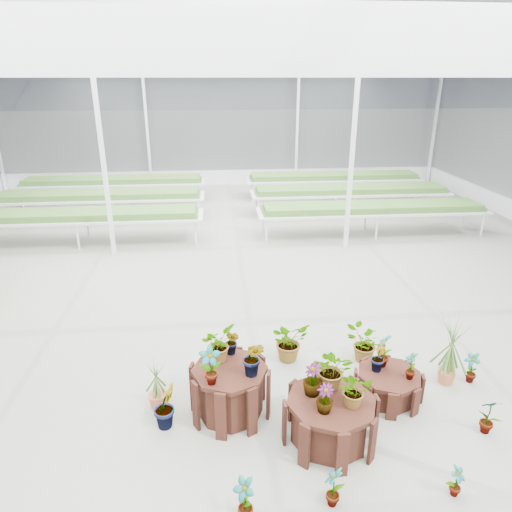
{
  "coord_description": "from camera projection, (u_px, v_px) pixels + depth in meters",
  "views": [
    {
      "loc": [
        -0.38,
        -7.1,
        4.2
      ],
      "look_at": [
        0.29,
        0.27,
        1.3
      ],
      "focal_mm": 32.0,
      "sensor_mm": 36.0,
      "label": 1
    }
  ],
  "objects": [
    {
      "name": "plinth_low",
      "position": [
        388.0,
        386.0,
        6.34
      ],
      "size": [
        1.09,
        1.09,
        0.41
      ],
      "primitive_type": "cylinder",
      "rotation": [
        0.0,
        0.0,
        -0.23
      ],
      "color": "#371910",
      "rests_on": "ground"
    },
    {
      "name": "plinth_tall",
      "position": [
        230.0,
        391.0,
        6.01
      ],
      "size": [
        1.25,
        1.25,
        0.7
      ],
      "primitive_type": "cylinder",
      "rotation": [
        0.0,
        0.0,
        -0.26
      ],
      "color": "#371910",
      "rests_on": "ground"
    },
    {
      "name": "nursery_benches",
      "position": [
        228.0,
        203.0,
        14.67
      ],
      "size": [
        16.0,
        7.0,
        0.84
      ],
      "primitive_type": null,
      "color": "silver",
      "rests_on": "ground"
    },
    {
      "name": "greenhouse_shell",
      "position": [
        240.0,
        208.0,
        7.32
      ],
      "size": [
        18.0,
        24.0,
        4.5
      ],
      "primitive_type": null,
      "color": "white",
      "rests_on": "ground"
    },
    {
      "name": "nursery_plants",
      "position": [
        320.0,
        363.0,
        6.26
      ],
      "size": [
        4.84,
        3.3,
        1.23
      ],
      "color": "#406629",
      "rests_on": "ground"
    },
    {
      "name": "plinth_mid",
      "position": [
        330.0,
        420.0,
        5.57
      ],
      "size": [
        1.13,
        1.13,
        0.6
      ],
      "primitive_type": "cylinder",
      "rotation": [
        0.0,
        0.0,
        0.0
      ],
      "color": "#371910",
      "rests_on": "ground"
    },
    {
      "name": "steel_frame",
      "position": [
        240.0,
        208.0,
        7.32
      ],
      "size": [
        18.0,
        24.0,
        4.5
      ],
      "primitive_type": null,
      "color": "silver",
      "rests_on": "ground"
    },
    {
      "name": "ground_plane",
      "position": [
        241.0,
        330.0,
        8.15
      ],
      "size": [
        24.0,
        24.0,
        0.0
      ],
      "primitive_type": "plane",
      "color": "gray",
      "rests_on": "ground"
    }
  ]
}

